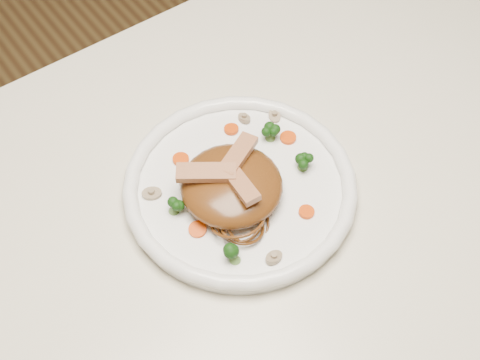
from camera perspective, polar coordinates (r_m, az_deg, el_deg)
table at (r=0.93m, az=-0.60°, el=-7.33°), size 1.20×0.80×0.75m
plate at (r=0.86m, az=0.00°, el=-0.85°), size 0.32×0.32×0.02m
noodle_mound at (r=0.83m, az=-0.73°, el=-0.45°), size 0.16×0.16×0.04m
chicken_a at (r=0.83m, az=-0.19°, el=2.15°), size 0.07×0.05×0.01m
chicken_b at (r=0.81m, az=-2.92°, el=0.64°), size 0.07×0.06×0.01m
chicken_c at (r=0.80m, az=0.01°, el=-0.29°), size 0.03×0.07×0.01m
broccoli_0 at (r=0.90m, az=2.64°, el=4.15°), size 0.03×0.03×0.03m
broccoli_1 at (r=0.83m, az=-5.77°, el=-2.04°), size 0.04×0.04×0.03m
broccoli_2 at (r=0.79m, az=-0.43°, el=-6.43°), size 0.03×0.03×0.03m
broccoli_3 at (r=0.87m, az=5.47°, el=1.72°), size 0.03×0.03×0.03m
carrot_0 at (r=0.91m, az=-0.75°, el=4.39°), size 0.02×0.02×0.00m
carrot_1 at (r=0.82m, az=-3.67°, el=-4.25°), size 0.02×0.02×0.00m
carrot_2 at (r=0.91m, az=4.15°, el=3.64°), size 0.02×0.02×0.00m
carrot_3 at (r=0.88m, az=-5.10°, el=1.79°), size 0.02×0.02×0.00m
carrot_4 at (r=0.84m, az=5.72°, el=-2.74°), size 0.02×0.02×0.00m
mushroom_0 at (r=0.80m, az=2.92°, el=-6.65°), size 0.03×0.03×0.01m
mushroom_1 at (r=0.93m, az=2.98°, el=5.51°), size 0.03×0.03×0.01m
mushroom_2 at (r=0.86m, az=-7.57°, el=-1.17°), size 0.04×0.04×0.01m
mushroom_3 at (r=0.93m, az=0.36°, el=5.32°), size 0.02×0.02×0.01m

